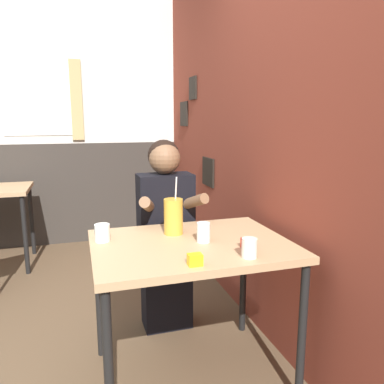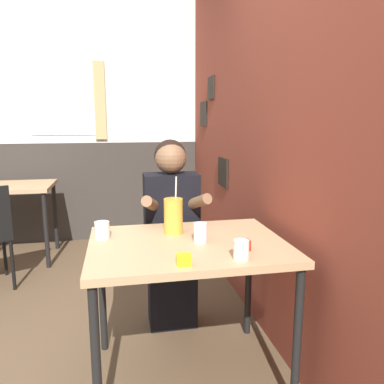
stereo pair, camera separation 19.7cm
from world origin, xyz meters
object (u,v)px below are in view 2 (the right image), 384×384
main_table (188,256)px  person_seated (172,232)px  background_table (13,195)px  cocktail_pitcher (173,216)px

main_table → person_seated: 0.53m
main_table → background_table: same height
background_table → person_seated: 1.96m
background_table → main_table: bearing=-56.4°
person_seated → background_table: bearing=132.1°
main_table → background_table: size_ratio=1.31×
person_seated → cocktail_pitcher: person_seated is taller
background_table → person_seated: (1.31, -1.45, -0.01)m
main_table → cocktail_pitcher: size_ratio=3.15×
background_table → cocktail_pitcher: 2.23m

